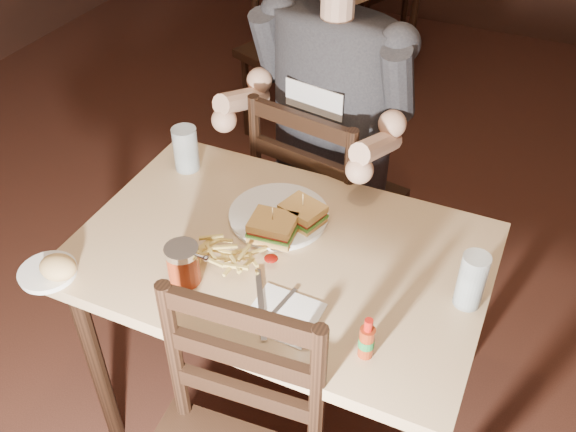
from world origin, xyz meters
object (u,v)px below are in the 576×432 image
at_px(bg_chair_near, 295,52).
at_px(glass_right, 472,280).
at_px(side_plate, 48,273).
at_px(dinner_plate, 279,217).
at_px(hot_sauce, 367,338).
at_px(main_table, 280,274).
at_px(glass_left, 186,149).
at_px(diner, 327,83).
at_px(chair_far, 329,203).
at_px(syrup_dispenser, 183,264).

bearing_deg(bg_chair_near, glass_right, -32.56).
xyz_separation_m(bg_chair_near, side_plate, (0.20, -1.99, 0.28)).
height_order(dinner_plate, hot_sauce, hot_sauce).
bearing_deg(side_plate, main_table, 33.91).
bearing_deg(glass_left, diner, 43.79).
bearing_deg(glass_right, hot_sauce, -124.07).
relative_size(diner, hot_sauce, 8.55).
bearing_deg(main_table, chair_far, 98.16).
distance_m(main_table, bg_chair_near, 1.80).
bearing_deg(side_plate, glass_right, 19.65).
bearing_deg(diner, side_plate, -105.83).
xyz_separation_m(main_table, diner, (-0.09, 0.54, 0.31)).
relative_size(chair_far, diner, 0.97).
height_order(diner, dinner_plate, diner).
distance_m(dinner_plate, side_plate, 0.63).
distance_m(chair_far, diner, 0.51).
xyz_separation_m(chair_far, syrup_dispenser, (-0.09, -0.80, 0.35)).
bearing_deg(chair_far, hot_sauce, 125.42).
xyz_separation_m(chair_far, side_plate, (-0.42, -0.93, 0.30)).
bearing_deg(chair_far, glass_left, 56.36).
bearing_deg(bg_chair_near, chair_far, -38.60).
xyz_separation_m(dinner_plate, syrup_dispenser, (-0.11, -0.32, 0.05)).
relative_size(chair_far, hot_sauce, 8.27).
distance_m(diner, side_plate, 0.99).
bearing_deg(glass_right, dinner_plate, 170.16).
bearing_deg(hot_sauce, glass_right, 55.93).
distance_m(glass_right, syrup_dispenser, 0.70).
height_order(chair_far, diner, diner).
bearing_deg(hot_sauce, bg_chair_near, 118.60).
bearing_deg(diner, chair_far, 90.00).
distance_m(bg_chair_near, dinner_plate, 1.69).
relative_size(main_table, hot_sauce, 9.58).
relative_size(bg_chair_near, side_plate, 6.78).
relative_size(main_table, glass_left, 7.81).
bearing_deg(dinner_plate, glass_left, 163.91).
distance_m(dinner_plate, glass_left, 0.39).
distance_m(bg_chair_near, glass_left, 1.50).
xyz_separation_m(main_table, syrup_dispenser, (-0.17, -0.20, 0.15)).
xyz_separation_m(main_table, side_plate, (-0.50, -0.34, 0.10)).
distance_m(chair_far, side_plate, 1.06).
distance_m(diner, glass_right, 0.80).
height_order(diner, glass_right, diner).
relative_size(main_table, glass_right, 7.25).
relative_size(glass_left, syrup_dispenser, 1.28).
relative_size(chair_far, bg_chair_near, 0.97).
height_order(main_table, hot_sauce, hot_sauce).
bearing_deg(glass_right, glass_left, 167.63).
distance_m(hot_sauce, side_plate, 0.83).
xyz_separation_m(glass_right, side_plate, (-1.00, -0.36, -0.07)).
bearing_deg(dinner_plate, bg_chair_near, 112.79).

